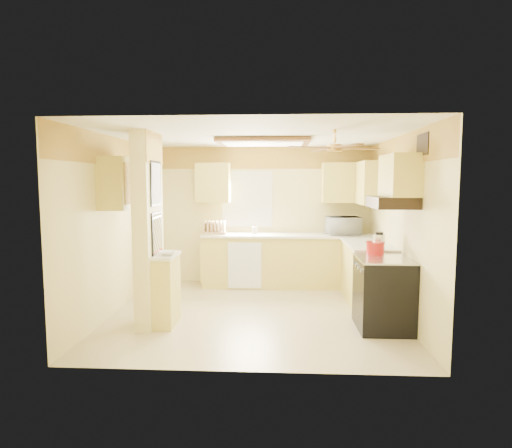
# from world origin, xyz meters

# --- Properties ---
(floor) EXTENTS (4.00, 4.00, 0.00)m
(floor) POSITION_xyz_m (0.00, 0.00, 0.00)
(floor) COLOR #CDBA8E
(floor) RESTS_ON ground
(ceiling) EXTENTS (4.00, 4.00, 0.00)m
(ceiling) POSITION_xyz_m (0.00, 0.00, 2.50)
(ceiling) COLOR white
(ceiling) RESTS_ON wall_back
(wall_back) EXTENTS (4.00, 0.00, 4.00)m
(wall_back) POSITION_xyz_m (0.00, 1.90, 1.25)
(wall_back) COLOR #EADA8E
(wall_back) RESTS_ON floor
(wall_front) EXTENTS (4.00, 0.00, 4.00)m
(wall_front) POSITION_xyz_m (0.00, -1.90, 1.25)
(wall_front) COLOR #EADA8E
(wall_front) RESTS_ON floor
(wall_left) EXTENTS (0.00, 3.80, 3.80)m
(wall_left) POSITION_xyz_m (-2.00, 0.00, 1.25)
(wall_left) COLOR #EADA8E
(wall_left) RESTS_ON floor
(wall_right) EXTENTS (0.00, 3.80, 3.80)m
(wall_right) POSITION_xyz_m (2.00, 0.00, 1.25)
(wall_right) COLOR #EADA8E
(wall_right) RESTS_ON floor
(wallpaper_border) EXTENTS (4.00, 0.02, 0.40)m
(wallpaper_border) POSITION_xyz_m (0.00, 1.88, 2.30)
(wallpaper_border) COLOR #FFD24B
(wallpaper_border) RESTS_ON wall_back
(partition_column) EXTENTS (0.20, 0.70, 2.50)m
(partition_column) POSITION_xyz_m (-1.35, -0.55, 1.25)
(partition_column) COLOR #EADA8E
(partition_column) RESTS_ON floor
(partition_ledge) EXTENTS (0.25, 0.55, 0.90)m
(partition_ledge) POSITION_xyz_m (-1.13, -0.55, 0.45)
(partition_ledge) COLOR #D7C85D
(partition_ledge) RESTS_ON floor
(ledge_top) EXTENTS (0.28, 0.58, 0.04)m
(ledge_top) POSITION_xyz_m (-1.13, -0.55, 0.92)
(ledge_top) COLOR silver
(ledge_top) RESTS_ON partition_ledge
(lower_cabinets_back) EXTENTS (3.00, 0.60, 0.90)m
(lower_cabinets_back) POSITION_xyz_m (0.50, 1.60, 0.45)
(lower_cabinets_back) COLOR #D7C85D
(lower_cabinets_back) RESTS_ON floor
(lower_cabinets_right) EXTENTS (0.60, 1.40, 0.90)m
(lower_cabinets_right) POSITION_xyz_m (1.70, 0.60, 0.45)
(lower_cabinets_right) COLOR #D7C85D
(lower_cabinets_right) RESTS_ON floor
(countertop_back) EXTENTS (3.04, 0.64, 0.04)m
(countertop_back) POSITION_xyz_m (0.50, 1.59, 0.92)
(countertop_back) COLOR silver
(countertop_back) RESTS_ON lower_cabinets_back
(countertop_right) EXTENTS (0.64, 1.44, 0.04)m
(countertop_right) POSITION_xyz_m (1.69, 0.60, 0.92)
(countertop_right) COLOR silver
(countertop_right) RESTS_ON lower_cabinets_right
(dishwasher_panel) EXTENTS (0.58, 0.02, 0.80)m
(dishwasher_panel) POSITION_xyz_m (-0.25, 1.29, 0.43)
(dishwasher_panel) COLOR white
(dishwasher_panel) RESTS_ON lower_cabinets_back
(window) EXTENTS (0.92, 0.02, 1.02)m
(window) POSITION_xyz_m (-0.25, 1.89, 1.55)
(window) COLOR white
(window) RESTS_ON wall_back
(upper_cab_back_left) EXTENTS (0.60, 0.35, 0.70)m
(upper_cab_back_left) POSITION_xyz_m (-0.85, 1.72, 1.85)
(upper_cab_back_left) COLOR #D7C85D
(upper_cab_back_left) RESTS_ON wall_back
(upper_cab_back_right) EXTENTS (0.90, 0.35, 0.70)m
(upper_cab_back_right) POSITION_xyz_m (1.55, 1.72, 1.85)
(upper_cab_back_right) COLOR #D7C85D
(upper_cab_back_right) RESTS_ON wall_back
(upper_cab_right) EXTENTS (0.35, 1.00, 0.70)m
(upper_cab_right) POSITION_xyz_m (1.82, 1.25, 1.85)
(upper_cab_right) COLOR #D7C85D
(upper_cab_right) RESTS_ON wall_right
(upper_cab_left_wall) EXTENTS (0.35, 0.75, 0.70)m
(upper_cab_left_wall) POSITION_xyz_m (-1.82, -0.25, 1.85)
(upper_cab_left_wall) COLOR #D7C85D
(upper_cab_left_wall) RESTS_ON wall_left
(upper_cab_over_stove) EXTENTS (0.35, 0.76, 0.52)m
(upper_cab_over_stove) POSITION_xyz_m (1.82, -0.55, 1.95)
(upper_cab_over_stove) COLOR #D7C85D
(upper_cab_over_stove) RESTS_ON wall_right
(stove) EXTENTS (0.68, 0.77, 0.92)m
(stove) POSITION_xyz_m (1.67, -0.55, 0.46)
(stove) COLOR black
(stove) RESTS_ON floor
(range_hood) EXTENTS (0.50, 0.76, 0.14)m
(range_hood) POSITION_xyz_m (1.74, -0.55, 1.62)
(range_hood) COLOR black
(range_hood) RESTS_ON upper_cab_over_stove
(poster_menu) EXTENTS (0.02, 0.42, 0.57)m
(poster_menu) POSITION_xyz_m (-1.24, -0.55, 1.85)
(poster_menu) COLOR black
(poster_menu) RESTS_ON partition_column
(poster_nashville) EXTENTS (0.02, 0.42, 0.57)m
(poster_nashville) POSITION_xyz_m (-1.24, -0.55, 1.20)
(poster_nashville) COLOR black
(poster_nashville) RESTS_ON partition_column
(ceiling_light_panel) EXTENTS (1.35, 0.95, 0.06)m
(ceiling_light_panel) POSITION_xyz_m (0.10, 0.50, 2.46)
(ceiling_light_panel) COLOR brown
(ceiling_light_panel) RESTS_ON ceiling
(ceiling_fan) EXTENTS (1.15, 1.15, 0.26)m
(ceiling_fan) POSITION_xyz_m (1.00, -0.70, 2.29)
(ceiling_fan) COLOR gold
(ceiling_fan) RESTS_ON ceiling
(vent_grate) EXTENTS (0.02, 0.40, 0.25)m
(vent_grate) POSITION_xyz_m (1.98, -0.90, 2.30)
(vent_grate) COLOR black
(vent_grate) RESTS_ON wall_right
(microwave) EXTENTS (0.62, 0.47, 0.31)m
(microwave) POSITION_xyz_m (1.47, 1.61, 1.10)
(microwave) COLOR white
(microwave) RESTS_ON countertop_back
(bowl) EXTENTS (0.26, 0.26, 0.05)m
(bowl) POSITION_xyz_m (-1.08, -0.63, 0.97)
(bowl) COLOR white
(bowl) RESTS_ON ledge_top
(dutch_oven) EXTENTS (0.25, 0.25, 0.17)m
(dutch_oven) POSITION_xyz_m (1.62, -0.26, 1.00)
(dutch_oven) COLOR #B21715
(dutch_oven) RESTS_ON stove
(kettle) EXTENTS (0.16, 0.16, 0.25)m
(kettle) POSITION_xyz_m (1.72, -0.05, 1.05)
(kettle) COLOR silver
(kettle) RESTS_ON countertop_right
(dish_rack) EXTENTS (0.42, 0.32, 0.23)m
(dish_rack) POSITION_xyz_m (-0.81, 1.59, 1.02)
(dish_rack) COLOR tan
(dish_rack) RESTS_ON countertop_back
(utensil_crock) EXTENTS (0.09, 0.09, 0.19)m
(utensil_crock) POSITION_xyz_m (-0.10, 1.67, 1.00)
(utensil_crock) COLOR white
(utensil_crock) RESTS_ON countertop_back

